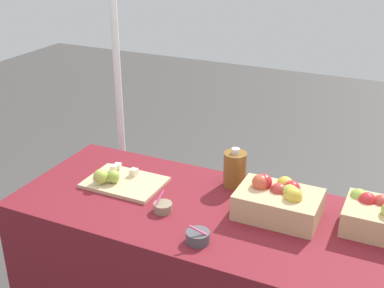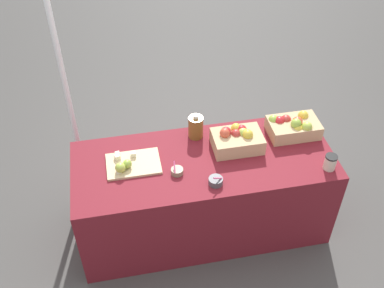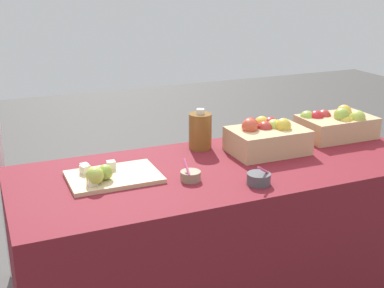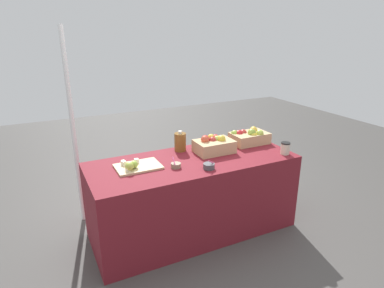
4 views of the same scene
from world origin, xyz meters
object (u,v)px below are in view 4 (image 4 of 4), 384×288
object	(u,v)px
cutting_board_front	(136,166)
cider_jug	(180,142)
sample_bowl_near	(209,166)
tent_pole	(73,131)
coffee_cup	(285,148)
sample_bowl_mid	(176,165)
apple_crate_left	(249,136)
apple_crate_middle	(214,145)

from	to	relation	value
cutting_board_front	cider_jug	distance (m)	0.58
sample_bowl_near	tent_pole	bearing A→B (deg)	136.17
sample_bowl_near	coffee_cup	bearing A→B (deg)	-0.66
coffee_cup	tent_pole	xyz separation A→B (m)	(-1.78, 0.93, 0.16)
sample_bowl_mid	tent_pole	bearing A→B (deg)	132.87
apple_crate_left	cutting_board_front	xyz separation A→B (m)	(-1.26, -0.12, -0.05)
sample_bowl_mid	coffee_cup	distance (m)	1.08
apple_crate_left	coffee_cup	size ratio (longest dim) A/B	3.29
cutting_board_front	tent_pole	distance (m)	0.78
sample_bowl_mid	coffee_cup	bearing A→B (deg)	-8.44
sample_bowl_near	tent_pole	world-z (taller)	tent_pole
sample_bowl_mid	cider_jug	size ratio (longest dim) A/B	0.45
sample_bowl_mid	cider_jug	world-z (taller)	cider_jug
cutting_board_front	cider_jug	bearing A→B (deg)	24.16
apple_crate_middle	cutting_board_front	bearing A→B (deg)	-175.98
coffee_cup	tent_pole	world-z (taller)	tent_pole
coffee_cup	tent_pole	size ratio (longest dim) A/B	0.06
apple_crate_middle	tent_pole	distance (m)	1.34
cider_jug	coffee_cup	world-z (taller)	cider_jug
apple_crate_left	apple_crate_middle	xyz separation A→B (m)	(-0.46, -0.07, 0.00)
sample_bowl_mid	sample_bowl_near	bearing A→B (deg)	-31.51
apple_crate_left	sample_bowl_near	xyz separation A→B (m)	(-0.70, -0.40, -0.05)
apple_crate_middle	tent_pole	bearing A→B (deg)	153.99
tent_pole	sample_bowl_mid	bearing A→B (deg)	-47.13
sample_bowl_near	coffee_cup	xyz separation A→B (m)	(0.82, -0.01, 0.03)
coffee_cup	apple_crate_middle	bearing A→B (deg)	149.30
cutting_board_front	sample_bowl_mid	bearing A→B (deg)	-22.68
apple_crate_middle	sample_bowl_mid	size ratio (longest dim) A/B	4.00
apple_crate_middle	cider_jug	xyz separation A→B (m)	(-0.27, 0.18, 0.02)
sample_bowl_near	apple_crate_left	bearing A→B (deg)	29.96
sample_bowl_mid	tent_pole	distance (m)	1.07
apple_crate_left	coffee_cup	xyz separation A→B (m)	(0.12, -0.41, -0.01)
apple_crate_left	sample_bowl_near	size ratio (longest dim) A/B	3.85
apple_crate_left	sample_bowl_mid	distance (m)	0.98
apple_crate_left	apple_crate_middle	bearing A→B (deg)	-171.68
apple_crate_left	cider_jug	size ratio (longest dim) A/B	1.90
apple_crate_middle	sample_bowl_mid	xyz separation A→B (m)	(-0.48, -0.19, -0.05)
cutting_board_front	sample_bowl_mid	world-z (taller)	same
tent_pole	apple_crate_middle	bearing A→B (deg)	-26.01
apple_crate_left	cider_jug	xyz separation A→B (m)	(-0.74, 0.11, 0.02)
cider_jug	apple_crate_middle	bearing A→B (deg)	-33.14
apple_crate_middle	cider_jug	size ratio (longest dim) A/B	1.81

